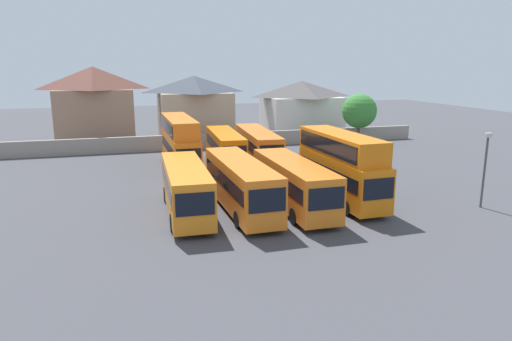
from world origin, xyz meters
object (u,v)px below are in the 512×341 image
bus_1 (186,186)px  bus_7 (258,145)px  bus_2 (241,182)px  lamp_post_lot_edge (485,165)px  house_terrace_left (95,105)px  house_terrace_centre (195,108)px  bus_6 (225,147)px  bus_3 (293,182)px  bus_5 (180,140)px  bus_4 (341,164)px  tree_left_of_lot (359,111)px  house_terrace_right (301,108)px

bus_1 → bus_7: (9.28, 14.40, 0.02)m
bus_2 → lamp_post_lot_edge: lamp_post_lot_edge is taller
house_terrace_left → house_terrace_centre: 12.51m
bus_1 → lamp_post_lot_edge: size_ratio=1.98×
bus_6 → house_terrace_centre: size_ratio=1.12×
bus_3 → bus_5: (-5.92, 15.55, 0.86)m
bus_1 → bus_2: bus_2 is taller
bus_3 → lamp_post_lot_edge: lamp_post_lot_edge is taller
bus_4 → lamp_post_lot_edge: lamp_post_lot_edge is taller
lamp_post_lot_edge → bus_3: bearing=164.3°
bus_1 → tree_left_of_lot: size_ratio=1.66×
bus_1 → bus_4: bearing=91.1°
house_terrace_left → bus_7: bearing=-47.1°
bus_2 → bus_4: bearing=89.0°
bus_2 → bus_5: (-2.28, 14.97, 0.79)m
bus_4 → house_terrace_right: 33.39m
bus_3 → bus_1: bearing=-96.1°
house_terrace_centre → bus_6: bearing=-88.9°
bus_1 → bus_4: (11.34, -0.17, 0.92)m
bus_4 → lamp_post_lot_edge: 9.88m
bus_2 → bus_5: bearing=-172.5°
bus_1 → bus_5: size_ratio=0.95×
bus_4 → house_terrace_centre: size_ratio=1.06×
bus_6 → bus_7: (3.44, 0.29, -0.01)m
bus_2 → tree_left_of_lot: (21.31, 22.70, 2.19)m
bus_3 → house_terrace_centre: bearing=-176.8°
bus_2 → house_terrace_right: size_ratio=1.08×
bus_1 → bus_4: 11.38m
bus_6 → bus_3: bearing=9.2°
bus_4 → bus_3: bearing=-82.5°
bus_2 → house_terrace_left: bearing=-162.7°
bus_2 → house_terrace_centre: house_terrace_centre is taller
bus_7 → lamp_post_lot_edge: lamp_post_lot_edge is taller
bus_1 → house_terrace_left: (-6.94, 31.86, 3.02)m
house_terrace_left → tree_left_of_lot: (32.01, -9.34, -0.77)m
bus_1 → tree_left_of_lot: tree_left_of_lot is taller
bus_2 → bus_5: bus_5 is taller
bus_1 → house_terrace_left: size_ratio=1.07×
bus_4 → bus_7: bus_4 is taller
house_terrace_left → tree_left_of_lot: 33.36m
bus_4 → house_terrace_centre: (-5.81, 31.19, 1.48)m
bus_3 → house_terrace_right: house_terrace_right is taller
bus_7 → tree_left_of_lot: 17.89m
bus_7 → lamp_post_lot_edge: size_ratio=2.28×
bus_3 → bus_6: bearing=-174.2°
bus_1 → house_terrace_left: bearing=-165.7°
bus_2 → lamp_post_lot_edge: (16.52, -4.19, 1.11)m
bus_4 → house_terrace_right: size_ratio=0.95×
bus_5 → house_terrace_centre: bearing=165.5°
bus_1 → tree_left_of_lot: 33.77m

